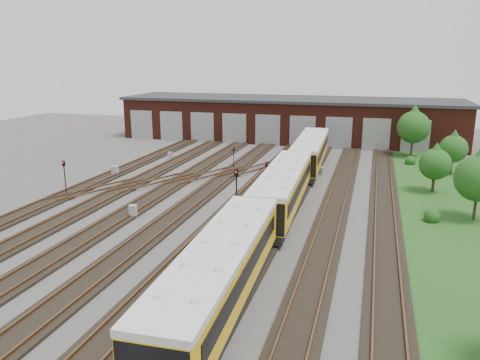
# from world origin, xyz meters

# --- Properties ---
(ground) EXTENTS (120.00, 120.00, 0.00)m
(ground) POSITION_xyz_m (0.00, 0.00, 0.00)
(ground) COLOR #454240
(ground) RESTS_ON ground
(track_network) EXTENTS (30.40, 70.00, 0.33)m
(track_network) POSITION_xyz_m (-0.17, 0.59, 0.11)
(track_network) COLOR black
(track_network) RESTS_ON ground
(maintenance_shed) EXTENTS (51.00, 12.50, 6.35)m
(maintenance_shed) POSITION_xyz_m (-0.01, 39.97, 3.20)
(maintenance_shed) COLOR #501D14
(maintenance_shed) RESTS_ON ground
(grass_verge) EXTENTS (8.00, 55.00, 0.05)m
(grass_verge) POSITION_xyz_m (19.00, 10.00, 0.03)
(grass_verge) COLOR #1C4818
(grass_verge) RESTS_ON ground
(metro_train) EXTENTS (3.41, 47.93, 3.27)m
(metro_train) POSITION_xyz_m (6.00, 4.64, 2.01)
(metro_train) COLOR black
(metro_train) RESTS_ON ground
(signal_mast_0) EXTENTS (0.27, 0.25, 3.24)m
(signal_mast_0) POSITION_xyz_m (-14.00, 3.90, 2.06)
(signal_mast_0) COLOR black
(signal_mast_0) RESTS_ON ground
(signal_mast_1) EXTENTS (0.25, 0.24, 2.49)m
(signal_mast_1) POSITION_xyz_m (-2.42, 18.58, 1.61)
(signal_mast_1) COLOR black
(signal_mast_1) RESTS_ON ground
(signal_mast_2) EXTENTS (0.25, 0.24, 2.76)m
(signal_mast_2) POSITION_xyz_m (3.18, 10.75, 1.77)
(signal_mast_2) COLOR black
(signal_mast_2) RESTS_ON ground
(signal_mast_3) EXTENTS (0.29, 0.27, 3.79)m
(signal_mast_3) POSITION_xyz_m (2.60, 2.82, 2.40)
(signal_mast_3) COLOR black
(signal_mast_3) RESTS_ON ground
(relay_cabinet_0) EXTENTS (0.66, 0.56, 1.08)m
(relay_cabinet_0) POSITION_xyz_m (-13.57, 11.67, 0.54)
(relay_cabinet_0) COLOR #9D9FA2
(relay_cabinet_0) RESTS_ON ground
(relay_cabinet_1) EXTENTS (0.59, 0.53, 0.86)m
(relay_cabinet_1) POSITION_xyz_m (-11.54, 21.34, 0.43)
(relay_cabinet_1) COLOR #9D9FA2
(relay_cabinet_1) RESTS_ON ground
(relay_cabinet_2) EXTENTS (0.73, 0.66, 1.00)m
(relay_cabinet_2) POSITION_xyz_m (-5.14, 0.17, 0.50)
(relay_cabinet_2) COLOR #9D9FA2
(relay_cabinet_2) RESTS_ON ground
(relay_cabinet_3) EXTENTS (0.61, 0.55, 0.87)m
(relay_cabinet_3) POSITION_xyz_m (7.49, 18.30, 0.43)
(relay_cabinet_3) COLOR #9D9FA2
(relay_cabinet_3) RESTS_ON ground
(relay_cabinet_4) EXTENTS (0.62, 0.56, 0.88)m
(relay_cabinet_4) POSITION_xyz_m (4.52, 12.45, 0.44)
(relay_cabinet_4) COLOR #9D9FA2
(relay_cabinet_4) RESTS_ON ground
(tree_0) EXTENTS (4.03, 4.03, 6.67)m
(tree_0) POSITION_xyz_m (17.44, 31.07, 4.29)
(tree_0) COLOR #352618
(tree_0) RESTS_ON ground
(tree_1) EXTENTS (2.96, 2.96, 4.91)m
(tree_1) POSITION_xyz_m (20.99, 22.44, 3.15)
(tree_1) COLOR #352618
(tree_1) RESTS_ON ground
(tree_2) EXTENTS (3.59, 3.59, 5.94)m
(tree_2) POSITION_xyz_m (20.59, 6.82, 3.82)
(tree_2) COLOR #352618
(tree_2) RESTS_ON ground
(tree_3) EXTENTS (2.88, 2.88, 4.78)m
(tree_3) POSITION_xyz_m (18.35, 14.27, 3.07)
(tree_3) COLOR #352618
(tree_3) RESTS_ON ground
(bush_0) EXTENTS (1.25, 1.25, 1.25)m
(bush_0) POSITION_xyz_m (17.45, 5.57, 0.62)
(bush_0) COLOR #134514
(bush_0) RESTS_ON ground
(bush_1) EXTENTS (1.22, 1.22, 1.22)m
(bush_1) POSITION_xyz_m (17.08, 26.29, 0.61)
(bush_1) COLOR #134514
(bush_1) RESTS_ON ground
(bush_2) EXTENTS (1.36, 1.36, 1.36)m
(bush_2) POSITION_xyz_m (20.08, 31.40, 0.68)
(bush_2) COLOR #134514
(bush_2) RESTS_ON ground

